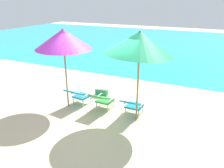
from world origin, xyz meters
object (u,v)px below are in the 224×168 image
lounge_chair_right (133,105)px  beach_umbrella_right (140,43)px  lounge_chair_center (102,99)px  cooler_box (102,91)px  lounge_chair_left (78,95)px  beach_umbrella_left (63,39)px

lounge_chair_right → beach_umbrella_right: beach_umbrella_right is taller
beach_umbrella_right → lounge_chair_center: bearing=173.4°
lounge_chair_center → beach_umbrella_right: bearing=-6.6°
lounge_chair_right → cooler_box: lounge_chair_right is taller
beach_umbrella_right → cooler_box: beach_umbrella_right is taller
lounge_chair_left → cooler_box: (0.31, 1.14, -0.24)m
lounge_chair_right → beach_umbrella_left: 2.96m
lounge_chair_left → beach_umbrella_right: beach_umbrella_right is taller
lounge_chair_left → lounge_chair_center: 0.92m
lounge_chair_right → beach_umbrella_right: bearing=-42.2°
cooler_box → lounge_chair_right: bearing=-33.3°
beach_umbrella_left → cooler_box: bearing=65.3°
beach_umbrella_right → cooler_box: size_ratio=5.26×
beach_umbrella_right → cooler_box: bearing=145.6°
lounge_chair_center → beach_umbrella_right: beach_umbrella_right is taller
lounge_chair_center → beach_umbrella_left: 2.27m
lounge_chair_center → beach_umbrella_left: (-1.22, -0.22, 1.90)m
lounge_chair_left → cooler_box: 1.20m
beach_umbrella_left → beach_umbrella_right: size_ratio=0.95×
lounge_chair_left → lounge_chair_center: (0.92, 0.02, 0.00)m
lounge_chair_left → beach_umbrella_left: bearing=-146.6°
lounge_chair_left → cooler_box: lounge_chair_left is taller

